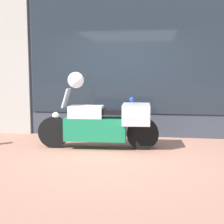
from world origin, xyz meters
TOP-DOWN VIEW (x-y plane):
  - ground_plane at (0.00, 0.00)m, footprint 60.00×60.00m
  - shop_building at (-0.41, 2.00)m, footprint 6.31×0.55m
  - window_display at (0.37, 2.03)m, footprint 4.97×0.30m
  - paramedic_motorcycle at (-0.16, 0.53)m, footprint 2.38×0.74m
  - white_helmet at (-0.76, 0.49)m, footprint 0.31×0.31m

SIDE VIEW (x-z plane):
  - ground_plane at x=0.00m, z-range 0.00..0.00m
  - window_display at x=0.37m, z-range -0.48..1.39m
  - paramedic_motorcycle at x=-0.16m, z-range -0.08..1.11m
  - white_helmet at x=-0.76m, z-range 1.18..1.50m
  - shop_building at x=-0.41m, z-range 0.01..4.11m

